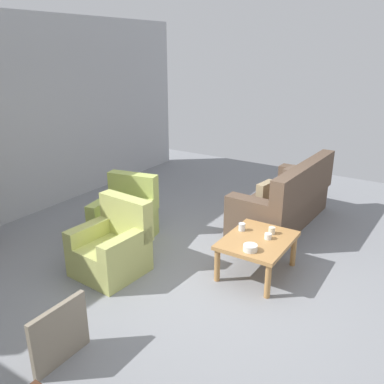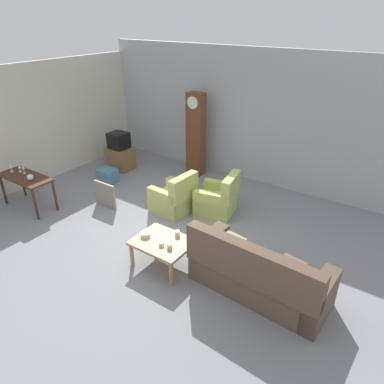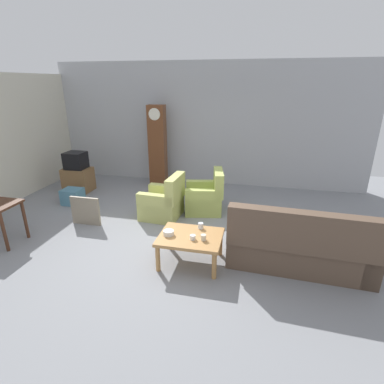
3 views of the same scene
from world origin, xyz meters
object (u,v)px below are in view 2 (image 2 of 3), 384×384
(couch_floral, at_px, (257,275))
(wine_glass_short, at_px, (23,168))
(storage_box_blue, at_px, (108,176))
(cup_cream_tall, at_px, (170,246))
(cup_blue_rimmed, at_px, (177,233))
(tv_stand_cabinet, at_px, (120,158))
(bowl_white_stacked, at_px, (145,234))
(cup_white_porcelain, at_px, (161,244))
(grandfather_clock, at_px, (196,135))
(framed_picture_leaning, at_px, (105,195))
(glass_dome_cloche, at_px, (30,177))
(wine_glass_mid, at_px, (19,167))
(coffee_table_wood, at_px, (163,244))
(tv_crt, at_px, (119,140))
(wine_glass_tall, at_px, (11,166))
(console_table_dark, at_px, (26,181))
(armchair_olive_near, at_px, (174,199))
(armchair_olive_far, at_px, (218,200))

(couch_floral, distance_m, wine_glass_short, 5.47)
(storage_box_blue, bearing_deg, cup_cream_tall, -28.02)
(cup_blue_rimmed, relative_size, cup_cream_tall, 1.08)
(tv_stand_cabinet, bearing_deg, couch_floral, -24.04)
(couch_floral, distance_m, bowl_white_stacked, 1.99)
(couch_floral, xyz_separation_m, cup_white_porcelain, (-1.56, -0.36, 0.16))
(grandfather_clock, bearing_deg, cup_cream_tall, -61.68)
(couch_floral, distance_m, storage_box_blue, 5.07)
(storage_box_blue, distance_m, bowl_white_stacked, 3.42)
(tv_stand_cabinet, distance_m, framed_picture_leaning, 2.15)
(glass_dome_cloche, height_order, cup_white_porcelain, glass_dome_cloche)
(storage_box_blue, height_order, glass_dome_cloche, glass_dome_cloche)
(tv_stand_cabinet, bearing_deg, wine_glass_mid, -98.25)
(coffee_table_wood, bearing_deg, tv_crt, 144.32)
(coffee_table_wood, height_order, glass_dome_cloche, glass_dome_cloche)
(wine_glass_tall, bearing_deg, tv_stand_cabinet, 78.83)
(wine_glass_mid, bearing_deg, cup_cream_tall, -0.71)
(tv_crt, relative_size, cup_cream_tall, 5.38)
(tv_crt, distance_m, wine_glass_short, 2.63)
(tv_stand_cabinet, distance_m, wine_glass_short, 2.70)
(cup_cream_tall, relative_size, wine_glass_tall, 0.44)
(grandfather_clock, relative_size, tv_stand_cabinet, 3.15)
(console_table_dark, relative_size, wine_glass_short, 6.32)
(grandfather_clock, bearing_deg, glass_dome_cloche, -114.74)
(coffee_table_wood, relative_size, framed_picture_leaning, 1.60)
(armchair_olive_near, xyz_separation_m, bowl_white_stacked, (0.60, -1.58, 0.20))
(tv_crt, bearing_deg, wine_glass_tall, -101.17)
(couch_floral, distance_m, cup_cream_tall, 1.45)
(tv_stand_cabinet, height_order, glass_dome_cloche, glass_dome_cloche)
(coffee_table_wood, distance_m, storage_box_blue, 3.67)
(couch_floral, height_order, grandfather_clock, grandfather_clock)
(armchair_olive_near, relative_size, bowl_white_stacked, 5.58)
(armchair_olive_far, height_order, cup_cream_tall, armchair_olive_far)
(couch_floral, bearing_deg, console_table_dark, -175.96)
(armchair_olive_near, height_order, console_table_dark, armchair_olive_near)
(framed_picture_leaning, xyz_separation_m, wine_glass_tall, (-1.81, -0.99, 0.59))
(tv_crt, relative_size, cup_white_porcelain, 5.54)
(couch_floral, xyz_separation_m, tv_crt, (-5.22, 2.33, 0.46))
(armchair_olive_near, height_order, glass_dome_cloche, armchair_olive_near)
(coffee_table_wood, xyz_separation_m, bowl_white_stacked, (-0.33, -0.05, 0.11))
(tv_crt, bearing_deg, cup_cream_tall, -35.00)
(bowl_white_stacked, bearing_deg, tv_stand_cabinet, 141.10)
(armchair_olive_near, distance_m, bowl_white_stacked, 1.71)
(bowl_white_stacked, bearing_deg, tv_crt, 141.10)
(couch_floral, xyz_separation_m, cup_blue_rimmed, (-1.52, 0.02, 0.17))
(tv_crt, relative_size, glass_dome_cloche, 3.59)
(coffee_table_wood, distance_m, wine_glass_short, 3.85)
(console_table_dark, distance_m, cup_cream_tall, 3.90)
(console_table_dark, xyz_separation_m, wine_glass_tall, (-0.45, -0.02, 0.24))
(storage_box_blue, bearing_deg, couch_floral, -17.08)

